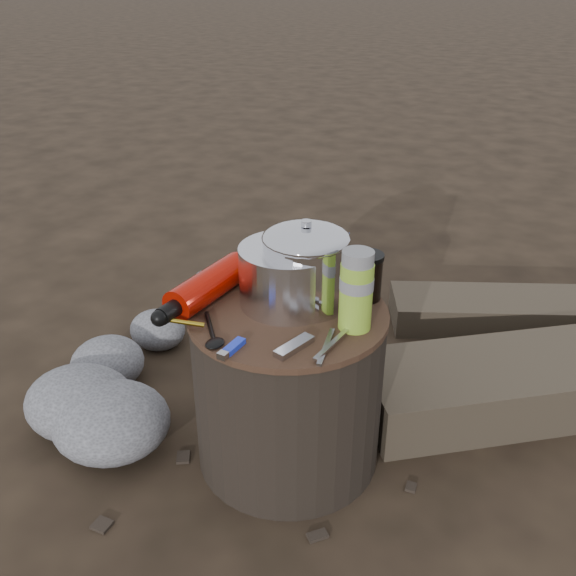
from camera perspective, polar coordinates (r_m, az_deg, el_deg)
The scene contains 15 objects.
ground at distance 1.66m, azimuth -0.00°, elevation -14.88°, with size 60.00×60.00×0.00m, color black.
stump at distance 1.52m, azimuth -0.00°, elevation -9.03°, with size 0.46×0.46×0.42m, color black.
rock_ring at distance 1.92m, azimuth -9.21°, elevation -5.04°, with size 0.45×0.98×0.19m, color slate, non-canonical shape.
log_small at distance 2.37m, azimuth 24.82°, elevation -2.03°, with size 0.23×1.25×0.10m, color #41372A.
foil_windscreen at distance 1.41m, azimuth 0.06°, elevation 1.16°, with size 0.23×0.23×0.14m, color silver.
camping_pot at distance 1.40m, azimuth 1.65°, elevation 2.10°, with size 0.19×0.19×0.19m, color silver.
fuel_bottle at distance 1.45m, azimuth -7.39°, elevation 0.20°, with size 0.08×0.31×0.08m, color #B01004, non-canonical shape.
thermos at distance 1.31m, azimuth 6.31°, elevation -0.26°, with size 0.07×0.07×0.18m, color #8EBD31.
travel_mug at distance 1.45m, azimuth 7.22°, elevation 1.06°, with size 0.07×0.07×0.11m, color black.
stuff_sack at distance 1.55m, azimuth -1.57°, elevation 3.04°, with size 0.16×0.13×0.11m, color #EBBE00.
food_pouch at distance 1.52m, azimuth 3.72°, elevation 2.76°, with size 0.10×0.02×0.13m, color #161F46.
lighter at distance 1.28m, azimuth -5.03°, elevation -5.38°, with size 0.02×0.08×0.01m, color #1F36E5.
multitool at distance 1.27m, azimuth 0.57°, elevation -5.41°, with size 0.03×0.10×0.01m, color #A9A9AE.
pot_grabber at distance 1.28m, azimuth 3.54°, elevation -5.29°, with size 0.04×0.14×0.01m, color #A9A9AE, non-canonical shape.
spork at distance 1.35m, azimuth -7.18°, elevation -3.58°, with size 0.03×0.14×0.01m, color black, non-canonical shape.
Camera 1 is at (0.59, -1.07, 1.12)m, focal length 38.54 mm.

